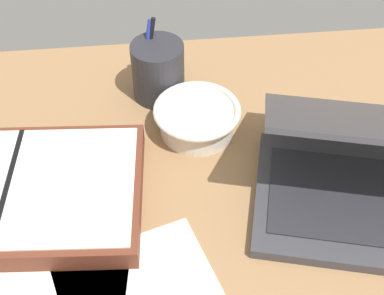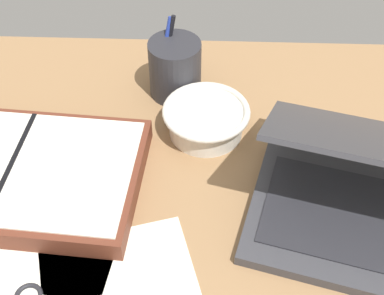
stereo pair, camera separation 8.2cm
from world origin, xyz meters
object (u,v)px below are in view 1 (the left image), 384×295
Objects in this scene: laptop at (373,176)px; pen_cup at (158,71)px; planner at (11,193)px; bowl at (197,118)px.

laptop is 2.75× the size of pen_cup.
pen_cup reaches higher than planner.
laptop is 0.97× the size of planner.
laptop is at bearing -0.80° from planner.
laptop reaches higher than pen_cup.
bowl is at bearing 27.03° from planner.
pen_cup is at bearing 152.18° from laptop.
laptop is 55.25cm from planner.
bowl is 1.02× the size of pen_cup.
planner is at bearing -135.94° from pen_cup.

